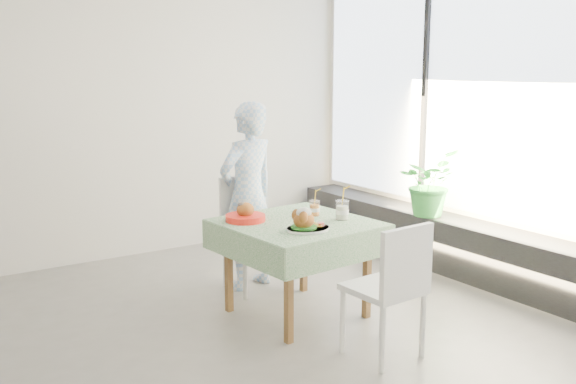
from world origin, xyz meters
TOP-DOWN VIEW (x-y plane):
  - floor at (0.00, 0.00)m, footprint 6.00×6.00m
  - wall_back at (0.00, 2.50)m, footprint 6.00×0.02m
  - wall_front at (0.00, -2.50)m, footprint 6.00×0.02m
  - wall_right at (3.00, 0.00)m, footprint 0.02×5.00m
  - window_pane at (2.97, 0.00)m, footprint 0.01×4.80m
  - window_ledge at (2.80, 0.00)m, footprint 0.40×4.80m
  - cafe_table at (0.95, 0.22)m, footprint 1.12×1.12m
  - chair_far at (0.99, 0.94)m, footprint 0.48×0.48m
  - chair_near at (1.01, -0.70)m, footprint 0.46×0.46m
  - diner at (0.98, 1.01)m, footprint 0.66×0.51m
  - main_dish at (0.85, -0.03)m, footprint 0.34×0.34m
  - juice_cup_orange at (1.18, 0.31)m, footprint 0.09×0.09m
  - juice_cup_lemonade at (1.28, 0.09)m, footprint 0.11×0.11m
  - second_dish at (0.64, 0.46)m, footprint 0.31×0.31m
  - potted_plant at (2.71, 0.57)m, footprint 0.73×0.69m

SIDE VIEW (x-z plane):
  - floor at x=0.00m, z-range 0.00..0.00m
  - window_ledge at x=2.80m, z-range 0.00..0.50m
  - chair_near at x=1.01m, z-range -0.18..0.74m
  - chair_far at x=0.99m, z-range -0.19..0.78m
  - cafe_table at x=0.95m, z-range 0.09..0.83m
  - second_dish at x=0.64m, z-range 0.71..0.86m
  - juice_cup_orange at x=1.18m, z-range 0.68..0.92m
  - main_dish at x=0.85m, z-range 0.71..0.89m
  - diner at x=0.98m, z-range 0.00..1.62m
  - juice_cup_lemonade at x=1.28m, z-range 0.66..0.96m
  - potted_plant at x=2.71m, z-range 0.50..1.14m
  - wall_back at x=0.00m, z-range 0.00..2.80m
  - wall_front at x=0.00m, z-range 0.00..2.80m
  - wall_right at x=3.00m, z-range 0.00..2.80m
  - window_pane at x=2.97m, z-range 0.56..2.74m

